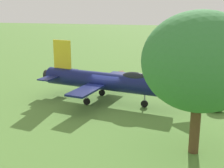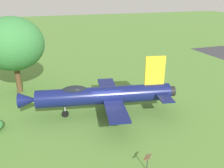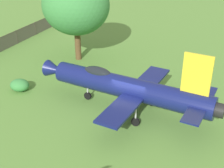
{
  "view_description": "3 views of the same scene",
  "coord_description": "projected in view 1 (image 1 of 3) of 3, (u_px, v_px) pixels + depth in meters",
  "views": [
    {
      "loc": [
        -6.44,
        25.09,
        8.49
      ],
      "look_at": [
        -0.83,
        1.4,
        2.05
      ],
      "focal_mm": 48.98,
      "sensor_mm": 36.0,
      "label": 1
    },
    {
      "loc": [
        -5.73,
        -17.85,
        10.36
      ],
      "look_at": [
        0.72,
        0.07,
        2.83
      ],
      "focal_mm": 37.22,
      "sensor_mm": 36.0,
      "label": 2
    },
    {
      "loc": [
        4.46,
        -18.58,
        12.04
      ],
      "look_at": [
        -1.09,
        -0.65,
        2.35
      ],
      "focal_mm": 49.32,
      "sensor_mm": 36.0,
      "label": 3
    }
  ],
  "objects": [
    {
      "name": "ground_plane",
      "position": [
        107.0,
        102.0,
        27.21
      ],
      "size": [
        200.0,
        200.0,
        0.0
      ],
      "primitive_type": "plane",
      "color": "#568438"
    },
    {
      "name": "display_jet",
      "position": [
        110.0,
        81.0,
        26.57
      ],
      "size": [
        13.72,
        9.28,
        5.27
      ],
      "rotation": [
        0.0,
        0.0,
        2.95
      ],
      "color": "#111951",
      "rests_on": "ground_plane"
    },
    {
      "name": "shade_tree",
      "position": [
        200.0,
        62.0,
        16.64
      ],
      "size": [
        6.43,
        5.97,
        8.2
      ],
      "color": "brown",
      "rests_on": "ground_plane"
    },
    {
      "name": "shrub_near_fence",
      "position": [
        216.0,
        105.0,
        24.66
      ],
      "size": [
        1.6,
        1.33,
        1.0
      ],
      "color": "#387F3D",
      "rests_on": "ground_plane"
    },
    {
      "name": "info_plaque",
      "position": [
        122.0,
        73.0,
        34.34
      ],
      "size": [
        0.7,
        0.71,
        1.14
      ],
      "color": "#333333",
      "rests_on": "ground_plane"
    }
  ]
}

